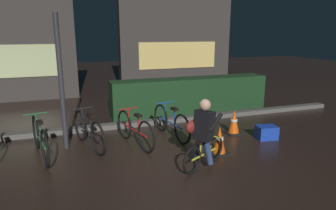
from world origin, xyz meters
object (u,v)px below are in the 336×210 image
parked_bike_left_mid (40,139)px  parked_bike_center_right (135,130)px  parked_bike_center_left (88,131)px  cyclist (203,134)px  traffic_cone_far (234,122)px  street_post (61,84)px  traffic_cone_near (219,141)px  parked_bike_right_mid (171,122)px  blue_crate (266,132)px

parked_bike_left_mid → parked_bike_center_right: bearing=-101.9°
parked_bike_center_left → cyclist: (1.82, -1.64, 0.27)m
traffic_cone_far → parked_bike_left_mid: bearing=179.6°
street_post → parked_bike_center_right: bearing=-12.1°
traffic_cone_near → cyclist: bearing=-143.2°
street_post → parked_bike_right_mid: street_post is taller
parked_bike_right_mid → traffic_cone_near: 1.36m
parked_bike_left_mid → blue_crate: size_ratio=3.91×
parked_bike_left_mid → parked_bike_right_mid: (2.74, 0.24, -0.02)m
parked_bike_center_left → parked_bike_right_mid: (1.83, 0.03, -0.01)m
traffic_cone_near → cyclist: (-0.58, -0.44, 0.36)m
parked_bike_left_mid → blue_crate: parked_bike_left_mid is taller
parked_bike_right_mid → parked_bike_center_right: bearing=95.2°
street_post → cyclist: 2.95m
traffic_cone_near → traffic_cone_far: size_ratio=0.97×
parked_bike_center_right → parked_bike_left_mid: bearing=75.7°
parked_bike_center_left → traffic_cone_near: parked_bike_center_left is taller
parked_bike_center_left → parked_bike_center_right: 0.96m
parked_bike_center_left → street_post: bearing=62.0°
street_post → cyclist: size_ratio=2.18×
parked_bike_center_right → traffic_cone_near: size_ratio=2.89×
parked_bike_center_left → cyclist: bearing=-147.7°
parked_bike_right_mid → traffic_cone_near: (0.58, -1.23, -0.08)m
street_post → traffic_cone_far: 3.94m
street_post → traffic_cone_near: 3.32m
cyclist → parked_bike_center_left: bearing=109.0°
parked_bike_right_mid → traffic_cone_far: size_ratio=2.87×
street_post → traffic_cone_far: bearing=-5.1°
parked_bike_left_mid → cyclist: size_ratio=1.38×
parked_bike_left_mid → traffic_cone_far: (4.24, -0.03, -0.09)m
parked_bike_left_mid → parked_bike_center_left: bearing=-89.3°
blue_crate → traffic_cone_far: bearing=131.8°
parked_bike_right_mid → blue_crate: 2.17m
parked_bike_center_right → blue_crate: size_ratio=3.64×
parked_bike_left_mid → street_post: bearing=-68.6°
traffic_cone_near → blue_crate: (1.42, 0.40, -0.12)m
blue_crate → cyclist: (-2.01, -0.84, 0.48)m
parked_bike_right_mid → traffic_cone_far: bearing=-109.3°
street_post → cyclist: street_post is taller
traffic_cone_near → cyclist: size_ratio=0.44×
traffic_cone_far → parked_bike_center_right: bearing=179.1°
parked_bike_center_right → cyclist: (0.89, -1.44, 0.28)m
cyclist → traffic_cone_far: bearing=13.9°
parked_bike_center_left → parked_bike_right_mid: 1.83m
blue_crate → street_post: bearing=168.1°
traffic_cone_far → street_post: bearing=174.9°
traffic_cone_near → blue_crate: bearing=15.7°
parked_bike_left_mid → parked_bike_right_mid: 2.75m
street_post → blue_crate: street_post is taller
parked_bike_center_right → cyclist: bearing=-162.9°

